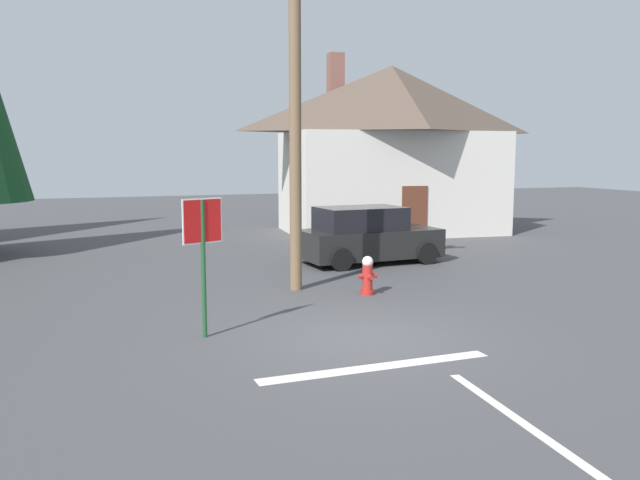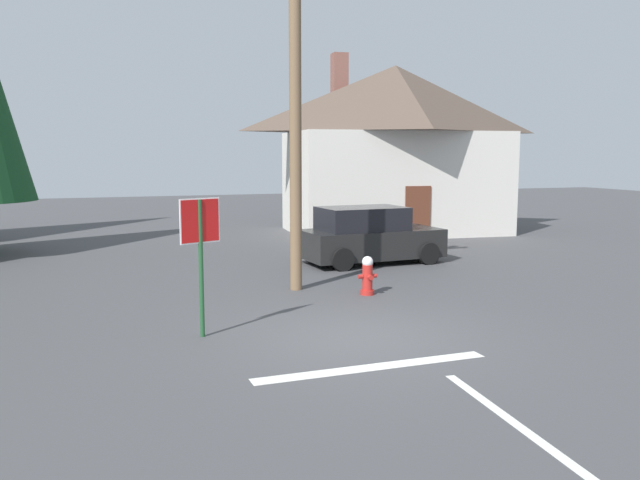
{
  "view_description": "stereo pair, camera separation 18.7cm",
  "coord_description": "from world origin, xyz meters",
  "px_view_note": "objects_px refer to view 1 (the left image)",
  "views": [
    {
      "loc": [
        -4.6,
        -10.28,
        3.2
      ],
      "look_at": [
        0.52,
        3.68,
        1.23
      ],
      "focal_mm": 36.81,
      "sensor_mm": 36.0,
      "label": 1
    },
    {
      "loc": [
        -4.42,
        -10.34,
        3.2
      ],
      "look_at": [
        0.52,
        3.68,
        1.23
      ],
      "focal_mm": 36.81,
      "sensor_mm": 36.0,
      "label": 2
    }
  ],
  "objects_px": {
    "utility_pole": "(295,114)",
    "house": "(391,147)",
    "stop_sign_near": "(203,238)",
    "parked_car": "(367,236)",
    "fire_hydrant": "(368,276)"
  },
  "relations": [
    {
      "from": "stop_sign_near",
      "to": "parked_car",
      "type": "xyz_separation_m",
      "value": [
        5.9,
        6.21,
        -0.97
      ]
    },
    {
      "from": "fire_hydrant",
      "to": "parked_car",
      "type": "xyz_separation_m",
      "value": [
        1.79,
        3.99,
        0.35
      ]
    },
    {
      "from": "house",
      "to": "parked_car",
      "type": "bearing_deg",
      "value": -120.95
    },
    {
      "from": "stop_sign_near",
      "to": "fire_hydrant",
      "type": "height_order",
      "value": "stop_sign_near"
    },
    {
      "from": "stop_sign_near",
      "to": "house",
      "type": "bearing_deg",
      "value": 52.46
    },
    {
      "from": "utility_pole",
      "to": "house",
      "type": "height_order",
      "value": "utility_pole"
    },
    {
      "from": "fire_hydrant",
      "to": "house",
      "type": "distance_m",
      "value": 12.55
    },
    {
      "from": "stop_sign_near",
      "to": "fire_hydrant",
      "type": "bearing_deg",
      "value": 28.26
    },
    {
      "from": "parked_car",
      "to": "utility_pole",
      "type": "bearing_deg",
      "value": -137.23
    },
    {
      "from": "stop_sign_near",
      "to": "parked_car",
      "type": "bearing_deg",
      "value": 46.45
    },
    {
      "from": "stop_sign_near",
      "to": "fire_hydrant",
      "type": "xyz_separation_m",
      "value": [
        4.12,
        2.21,
        -1.32
      ]
    },
    {
      "from": "utility_pole",
      "to": "parked_car",
      "type": "xyz_separation_m",
      "value": [
        3.15,
        2.91,
        -3.3
      ]
    },
    {
      "from": "fire_hydrant",
      "to": "parked_car",
      "type": "relative_size",
      "value": 0.21
    },
    {
      "from": "fire_hydrant",
      "to": "parked_car",
      "type": "distance_m",
      "value": 4.39
    },
    {
      "from": "fire_hydrant",
      "to": "utility_pole",
      "type": "bearing_deg",
      "value": 141.55
    }
  ]
}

